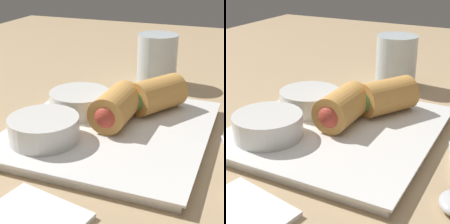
# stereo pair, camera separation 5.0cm
# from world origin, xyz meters

# --- Properties ---
(table_surface) EXTENTS (1.80, 1.40, 0.02)m
(table_surface) POSITION_xyz_m (0.00, 0.00, 0.01)
(table_surface) COLOR tan
(table_surface) RESTS_ON ground
(serving_plate) EXTENTS (0.28, 0.26, 0.01)m
(serving_plate) POSITION_xyz_m (0.04, 0.02, 0.03)
(serving_plate) COLOR white
(serving_plate) RESTS_ON table_surface
(roll_front_left) EXTENTS (0.09, 0.05, 0.05)m
(roll_front_left) POSITION_xyz_m (0.04, 0.01, 0.06)
(roll_front_left) COLOR #D19347
(roll_front_left) RESTS_ON serving_plate
(roll_front_right) EXTENTS (0.10, 0.09, 0.05)m
(roll_front_right) POSITION_xyz_m (0.11, -0.02, 0.06)
(roll_front_right) COLOR #D19347
(roll_front_right) RESTS_ON serving_plate
(dipping_bowl_near) EXTENTS (0.09, 0.09, 0.03)m
(dipping_bowl_near) POSITION_xyz_m (0.07, 0.08, 0.05)
(dipping_bowl_near) COLOR silver
(dipping_bowl_near) RESTS_ON serving_plate
(dipping_bowl_far) EXTENTS (0.09, 0.09, 0.03)m
(dipping_bowl_far) POSITION_xyz_m (-0.03, 0.08, 0.05)
(dipping_bowl_far) COLOR silver
(dipping_bowl_far) RESTS_ON serving_plate
(drinking_glass) EXTENTS (0.08, 0.08, 0.10)m
(drinking_glass) POSITION_xyz_m (0.27, 0.02, 0.07)
(drinking_glass) COLOR silver
(drinking_glass) RESTS_ON table_surface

